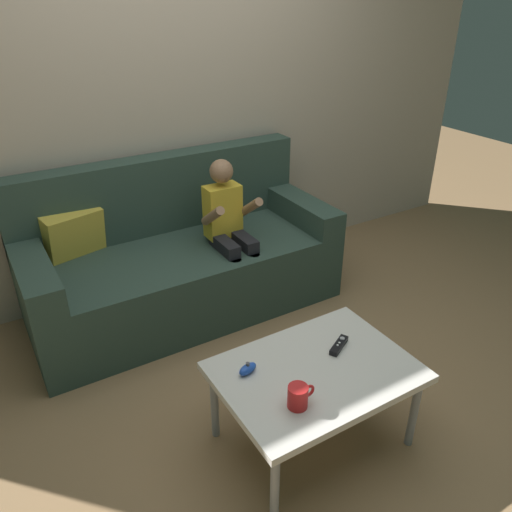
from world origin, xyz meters
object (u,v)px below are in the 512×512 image
object	(u,v)px
person_seated_on_couch	(230,228)
coffee_table	(316,376)
nunchuk_blue	(248,369)
coffee_mug	(298,396)
couch	(179,261)
game_remote_black_near_edge	(339,345)

from	to	relation	value
person_seated_on_couch	coffee_table	xyz separation A→B (m)	(-0.22, -1.17, -0.18)
nunchuk_blue	coffee_mug	xyz separation A→B (m)	(0.07, -0.26, 0.03)
couch	game_remote_black_near_edge	bearing A→B (deg)	-80.11
coffee_table	nunchuk_blue	bearing A→B (deg)	153.51
couch	person_seated_on_couch	distance (m)	0.40
coffee_table	coffee_mug	bearing A→B (deg)	-144.64
person_seated_on_couch	coffee_mug	distance (m)	1.37
coffee_table	game_remote_black_near_edge	distance (m)	0.19
game_remote_black_near_edge	coffee_mug	world-z (taller)	coffee_mug
couch	nunchuk_blue	world-z (taller)	couch
couch	coffee_mug	bearing A→B (deg)	-95.35
game_remote_black_near_edge	nunchuk_blue	xyz separation A→B (m)	(-0.43, 0.07, 0.01)
nunchuk_blue	person_seated_on_couch	bearing A→B (deg)	65.23
person_seated_on_couch	nunchuk_blue	world-z (taller)	person_seated_on_couch
game_remote_black_near_edge	person_seated_on_couch	bearing A→B (deg)	87.76
coffee_table	game_remote_black_near_edge	bearing A→B (deg)	19.86
person_seated_on_couch	nunchuk_blue	xyz separation A→B (m)	(-0.48, -1.04, -0.12)
person_seated_on_couch	nunchuk_blue	bearing A→B (deg)	-114.77
game_remote_black_near_edge	coffee_mug	xyz separation A→B (m)	(-0.36, -0.20, 0.04)
game_remote_black_near_edge	coffee_mug	distance (m)	0.41
couch	nunchuk_blue	xyz separation A→B (m)	(-0.21, -1.22, 0.12)
person_seated_on_couch	coffee_mug	bearing A→B (deg)	-107.37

